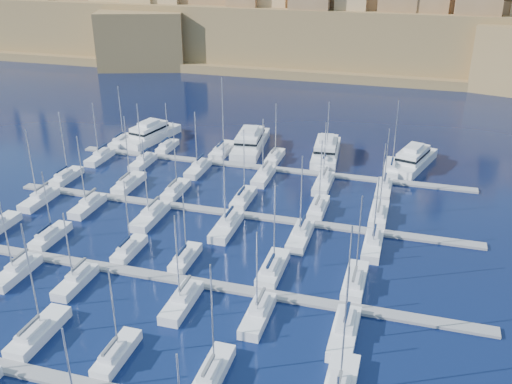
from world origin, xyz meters
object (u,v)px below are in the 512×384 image
(sailboat_4, at_px, (213,372))
(motor_yacht_b, at_px, (250,142))
(motor_yacht_a, at_px, (151,134))
(motor_yacht_c, at_px, (326,150))
(sailboat_2, at_px, (38,332))
(motor_yacht_d, at_px, (413,159))

(sailboat_4, bearing_deg, motor_yacht_b, 103.51)
(motor_yacht_a, height_order, motor_yacht_c, same)
(sailboat_2, bearing_deg, motor_yacht_a, 105.00)
(motor_yacht_a, bearing_deg, motor_yacht_c, 0.40)
(motor_yacht_c, xyz_separation_m, motor_yacht_d, (18.45, -0.35, -0.00))
(motor_yacht_a, bearing_deg, sailboat_2, -75.00)
(sailboat_4, bearing_deg, sailboat_2, 178.58)
(sailboat_4, xyz_separation_m, motor_yacht_c, (0.31, 70.70, 0.98))
(motor_yacht_a, xyz_separation_m, motor_yacht_c, (41.71, 0.29, -0.00))
(motor_yacht_a, xyz_separation_m, motor_yacht_b, (24.20, 1.18, 0.00))
(motor_yacht_b, distance_m, motor_yacht_c, 17.53)
(motor_yacht_a, distance_m, motor_yacht_b, 24.23)
(sailboat_4, distance_m, motor_yacht_a, 81.68)
(sailboat_4, xyz_separation_m, motor_yacht_d, (18.76, 70.35, 0.98))
(motor_yacht_a, distance_m, motor_yacht_c, 41.71)
(motor_yacht_a, relative_size, motor_yacht_c, 0.98)
(motor_yacht_b, bearing_deg, sailboat_2, -94.42)
(motor_yacht_a, bearing_deg, sailboat_4, -59.54)
(motor_yacht_c, relative_size, motor_yacht_d, 1.02)
(sailboat_4, relative_size, motor_yacht_c, 0.82)
(motor_yacht_b, relative_size, motor_yacht_c, 1.11)
(sailboat_4, relative_size, motor_yacht_b, 0.74)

